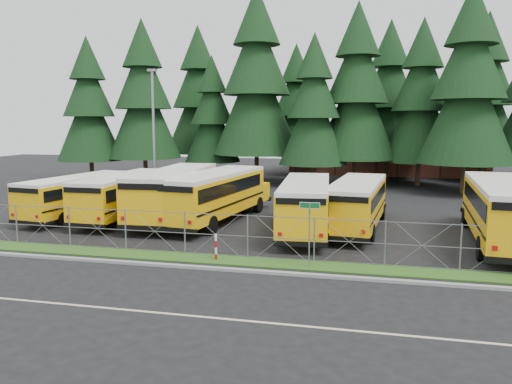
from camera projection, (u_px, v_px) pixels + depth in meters
ground at (274, 254)px, 23.29m from camera, size 120.00×120.00×0.00m
curb at (259, 272)px, 20.29m from camera, size 50.00×0.25×0.12m
grass_verge at (266, 263)px, 21.64m from camera, size 50.00×1.40×0.06m
road_lane_line at (224, 319)px, 15.57m from camera, size 50.00×0.12×0.01m
chainlink_fence at (269, 238)px, 22.18m from camera, size 44.00×0.10×2.00m
brick_building at (386, 148)px, 60.11m from camera, size 22.00×10.00×6.00m
bus_0 at (81, 197)px, 32.08m from camera, size 3.71×10.37×2.66m
bus_1 at (128, 197)px, 31.58m from camera, size 2.68×10.78×2.82m
bus_2 at (177, 194)px, 31.34m from camera, size 3.48×12.22×3.17m
bus_3 at (217, 197)px, 30.55m from camera, size 4.38×12.08×3.10m
bus_5 at (306, 206)px, 27.69m from camera, size 3.48×11.17×2.88m
bus_6 at (358, 205)px, 28.40m from camera, size 3.59×10.93×2.81m
bus_east at (502, 213)px, 24.86m from camera, size 3.84×12.40×3.20m
street_sign at (310, 221)px, 20.70m from camera, size 0.84×0.55×2.81m
striped_bollard at (216, 247)px, 22.05m from camera, size 0.11×0.11×1.20m
light_standard at (154, 130)px, 39.10m from camera, size 0.70×0.35×10.14m
conifer_0 at (89, 110)px, 50.83m from camera, size 6.64×6.64×14.68m
conifer_1 at (143, 101)px, 50.62m from camera, size 7.40×7.40×16.37m
conifer_2 at (212, 118)px, 52.36m from camera, size 5.86×5.86×12.95m
conifer_3 at (257, 86)px, 49.72m from camera, size 8.75×8.75×19.34m
conifer_4 at (314, 111)px, 46.42m from camera, size 6.45×6.45×14.25m
conifer_5 at (357, 95)px, 47.39m from camera, size 7.83×7.83×17.33m
conifer_6 at (421, 103)px, 46.84m from camera, size 7.11×7.11×15.72m
conifer_7 at (468, 89)px, 41.57m from camera, size 7.95×7.95×17.57m
conifer_10 at (199, 101)px, 57.49m from camera, size 7.69×7.69×17.01m
conifer_11 at (296, 110)px, 57.44m from camera, size 6.76×6.76×14.95m
conifer_12 at (389, 100)px, 52.62m from camera, size 7.55×7.55×16.71m
conifer_13 at (485, 97)px, 51.05m from camera, size 7.78×7.78×17.20m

